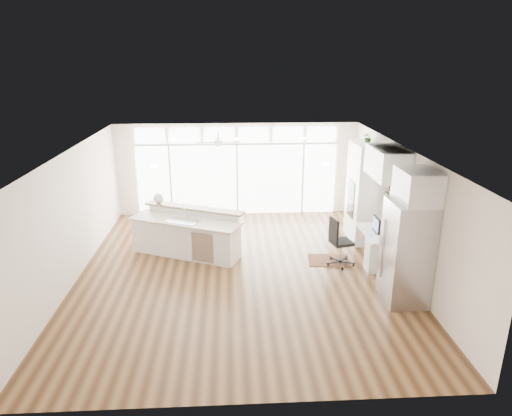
{
  "coord_description": "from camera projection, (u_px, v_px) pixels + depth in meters",
  "views": [
    {
      "loc": [
        -0.18,
        -9.06,
        4.54
      ],
      "look_at": [
        0.37,
        0.6,
        1.29
      ],
      "focal_mm": 32.0,
      "sensor_mm": 36.0,
      "label": 1
    }
  ],
  "objects": [
    {
      "name": "keyboard",
      "position": [
        368.0,
        232.0,
        10.22
      ],
      "size": [
        0.16,
        0.33,
        0.02
      ],
      "primitive_type": "cube",
      "rotation": [
        0.0,
        0.0,
        -0.14
      ],
      "color": "white",
      "rests_on": "desk_nook"
    },
    {
      "name": "ceiling",
      "position": [
        239.0,
        151.0,
        9.17
      ],
      "size": [
        7.0,
        8.0,
        0.02
      ],
      "primitive_type": "cube",
      "color": "white",
      "rests_on": "wall_back"
    },
    {
      "name": "potted_plant",
      "position": [
        368.0,
        139.0,
        11.07
      ],
      "size": [
        0.27,
        0.3,
        0.22
      ],
      "primitive_type": "imported",
      "rotation": [
        0.0,
        0.0,
        -0.05
      ],
      "color": "#305725",
      "rests_on": "oven_cabinet"
    },
    {
      "name": "kitchen_island",
      "position": [
        186.0,
        234.0,
        10.77
      ],
      "size": [
        2.85,
        2.01,
        1.06
      ],
      "primitive_type": "cube",
      "rotation": [
        0.0,
        0.0,
        -0.42
      ],
      "color": "white",
      "rests_on": "floor"
    },
    {
      "name": "transom_row",
      "position": [
        237.0,
        135.0,
        13.0
      ],
      "size": [
        5.9,
        0.06,
        0.4
      ],
      "primitive_type": "cube",
      "color": "white",
      "rests_on": "wall_back"
    },
    {
      "name": "oven_cabinet",
      "position": [
        364.0,
        192.0,
        11.5
      ],
      "size": [
        0.64,
        1.2,
        2.5
      ],
      "primitive_type": "cube",
      "color": "white",
      "rests_on": "floor"
    },
    {
      "name": "wall_back",
      "position": [
        237.0,
        169.0,
        13.39
      ],
      "size": [
        7.0,
        0.04,
        2.7
      ],
      "primitive_type": "cube",
      "color": "#F1E1D0",
      "rests_on": "floor"
    },
    {
      "name": "refrigerator",
      "position": [
        407.0,
        253.0,
        8.6
      ],
      "size": [
        0.76,
        0.9,
        2.0
      ],
      "primitive_type": "cube",
      "color": "#ABABB0",
      "rests_on": "floor"
    },
    {
      "name": "office_chair",
      "position": [
        341.0,
        242.0,
        10.23
      ],
      "size": [
        0.69,
        0.66,
        1.11
      ],
      "primitive_type": "cube",
      "rotation": [
        0.0,
        0.0,
        0.24
      ],
      "color": "black",
      "rests_on": "floor"
    },
    {
      "name": "fridge_cabinet",
      "position": [
        418.0,
        186.0,
        8.19
      ],
      "size": [
        0.64,
        0.9,
        0.6
      ],
      "primitive_type": "cube",
      "color": "white",
      "rests_on": "wall_right"
    },
    {
      "name": "rug",
      "position": [
        329.0,
        260.0,
        10.6
      ],
      "size": [
        1.01,
        0.77,
        0.01
      ],
      "primitive_type": "cube",
      "rotation": [
        0.0,
        0.0,
        -0.09
      ],
      "color": "#341910",
      "rests_on": "floor"
    },
    {
      "name": "wall_right",
      "position": [
        403.0,
        211.0,
        9.79
      ],
      "size": [
        0.04,
        8.0,
        2.7
      ],
      "primitive_type": "cube",
      "color": "#F1E1D0",
      "rests_on": "floor"
    },
    {
      "name": "floor",
      "position": [
        241.0,
        273.0,
        10.03
      ],
      "size": [
        7.0,
        8.0,
        0.02
      ],
      "primitive_type": "cube",
      "color": "#3F2613",
      "rests_on": "ground"
    },
    {
      "name": "glass_wall",
      "position": [
        237.0,
        180.0,
        13.42
      ],
      "size": [
        5.8,
        0.06,
        2.08
      ],
      "primitive_type": "cube",
      "color": "white",
      "rests_on": "wall_back"
    },
    {
      "name": "desk_nook",
      "position": [
        378.0,
        248.0,
        10.36
      ],
      "size": [
        0.72,
        1.3,
        0.76
      ],
      "primitive_type": "cube",
      "color": "white",
      "rests_on": "floor"
    },
    {
      "name": "recessed_lights",
      "position": [
        239.0,
        150.0,
        9.37
      ],
      "size": [
        3.4,
        3.0,
        0.02
      ],
      "primitive_type": "cube",
      "color": "white",
      "rests_on": "ceiling"
    },
    {
      "name": "wall_left",
      "position": [
        71.0,
        218.0,
        9.41
      ],
      "size": [
        0.04,
        8.0,
        2.7
      ],
      "primitive_type": "cube",
      "color": "#F1E1D0",
      "rests_on": "floor"
    },
    {
      "name": "upper_cabinets",
      "position": [
        388.0,
        163.0,
        9.73
      ],
      "size": [
        0.64,
        1.3,
        0.64
      ],
      "primitive_type": "cube",
      "color": "white",
      "rests_on": "wall_right"
    },
    {
      "name": "framed_photos",
      "position": [
        387.0,
        197.0,
        10.64
      ],
      "size": [
        0.06,
        0.22,
        0.8
      ],
      "primitive_type": "cube",
      "color": "black",
      "rests_on": "wall_right"
    },
    {
      "name": "ceiling_fan",
      "position": [
        218.0,
        138.0,
        11.86
      ],
      "size": [
        1.16,
        1.16,
        0.32
      ],
      "primitive_type": "cube",
      "color": "silver",
      "rests_on": "ceiling"
    },
    {
      "name": "monitor",
      "position": [
        377.0,
        224.0,
        10.17
      ],
      "size": [
        0.08,
        0.46,
        0.38
      ],
      "primitive_type": "cube",
      "rotation": [
        0.0,
        0.0,
        -0.01
      ],
      "color": "black",
      "rests_on": "desk_nook"
    },
    {
      "name": "desk_window",
      "position": [
        397.0,
        198.0,
        10.0
      ],
      "size": [
        0.04,
        0.85,
        0.85
      ],
      "primitive_type": "cube",
      "color": "white",
      "rests_on": "wall_right"
    },
    {
      "name": "wall_front",
      "position": [
        248.0,
        318.0,
        5.81
      ],
      "size": [
        7.0,
        0.04,
        2.7
      ],
      "primitive_type": "cube",
      "color": "#F1E1D0",
      "rests_on": "floor"
    },
    {
      "name": "fishbowl",
      "position": [
        159.0,
        198.0,
        11.23
      ],
      "size": [
        0.35,
        0.35,
        0.25
      ],
      "primitive_type": "sphere",
      "rotation": [
        0.0,
        0.0,
        -0.53
      ],
      "color": "silver",
      "rests_on": "kitchen_island"
    }
  ]
}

